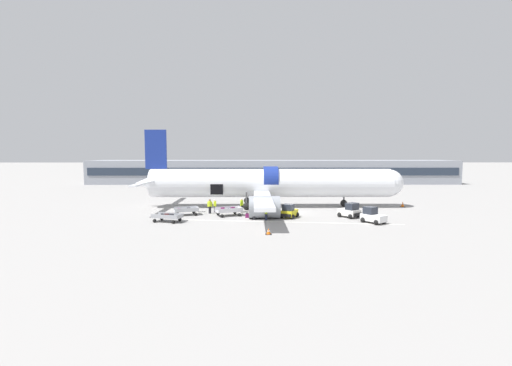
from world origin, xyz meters
The scene contains 19 objects.
ground_plane centered at (0.00, 0.00, 0.00)m, with size 500.00×500.00×0.00m, color gray.
apron_marking_line centered at (-1.13, -6.23, 0.00)m, with size 24.56×3.05×0.01m.
terminal_strip centered at (0.00, 44.31, 2.89)m, with size 90.95×11.43×5.77m.
airplane centered at (-2.86, 4.66, 3.23)m, with size 37.58×33.40×10.77m.
baggage_tug_lead centered at (-0.67, -3.68, 0.68)m, with size 2.43×2.70×1.64m.
baggage_tug_mid centered at (8.05, -6.72, 0.71)m, with size 2.61×2.89×1.71m.
baggage_tug_rear centered at (6.51, -3.48, 0.73)m, with size 2.74×2.80×1.73m.
baggage_cart_loading centered at (-7.69, -2.38, 0.55)m, with size 4.03×2.81×1.07m.
baggage_cart_queued centered at (-12.97, -1.90, 0.49)m, with size 3.87×2.53×0.96m.
baggage_cart_empty centered at (-14.21, -6.04, 0.47)m, with size 4.17×2.42×0.90m.
ground_crew_loader_a centered at (-3.40, -5.17, 0.83)m, with size 0.41×0.55×1.58m.
ground_crew_loader_b centered at (-4.75, -4.83, 0.95)m, with size 0.63×0.47×1.80m.
ground_crew_driver centered at (-10.29, -0.75, 0.95)m, with size 0.62×0.41×1.81m.
ground_crew_supervisor centered at (-6.34, 0.54, 0.90)m, with size 0.53×0.57×1.71m.
ground_crew_helper centered at (-9.75, 0.18, 0.84)m, with size 0.51×0.52×1.60m.
ground_crew_marshal centered at (-5.13, -0.95, 0.87)m, with size 0.47×0.58×1.65m.
suitcase_on_tarmac_upright centered at (-5.56, -3.74, 0.25)m, with size 0.45×0.22×0.61m.
safety_cone_nose centered at (16.19, 4.42, 0.36)m, with size 0.61×0.61×0.77m.
safety_cone_engine_left centered at (-3.42, -11.95, 0.27)m, with size 0.57×0.57×0.58m.
Camera 1 is at (-4.79, -43.11, 7.45)m, focal length 24.00 mm.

